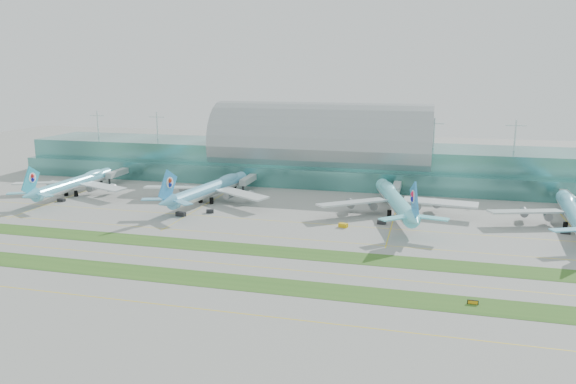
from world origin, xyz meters
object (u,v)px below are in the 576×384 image
(airliner_c, at_px, (395,199))
(taxiway_sign_east, at_px, (473,302))
(airliner_d, at_px, (573,212))
(airliner_b, at_px, (211,188))
(airliner_a, at_px, (75,182))
(terminal, at_px, (321,155))

(airliner_c, xyz_separation_m, taxiway_sign_east, (26.79, -89.84, -6.03))
(airliner_d, bearing_deg, airliner_b, -177.86)
(taxiway_sign_east, bearing_deg, airliner_b, 141.62)
(airliner_a, bearing_deg, taxiway_sign_east, -25.88)
(terminal, relative_size, airliner_d, 4.63)
(airliner_c, distance_m, taxiway_sign_east, 93.94)
(airliner_b, xyz_separation_m, airliner_c, (85.69, -3.06, 0.25))
(terminal, xyz_separation_m, airliner_c, (45.33, -66.10, -7.60))
(terminal, relative_size, airliner_b, 4.54)
(airliner_d, distance_m, taxiway_sign_east, 97.29)
(airliner_d, bearing_deg, airliner_a, -176.45)
(taxiway_sign_east, bearing_deg, airliner_a, 155.03)
(terminal, bearing_deg, airliner_b, -122.63)
(terminal, height_order, airliner_a, terminal)
(airliner_a, relative_size, airliner_c, 0.92)
(airliner_d, bearing_deg, terminal, 153.28)
(taxiway_sign_east, bearing_deg, airliner_c, 107.78)
(airliner_a, distance_m, airliner_d, 225.49)
(airliner_d, xyz_separation_m, taxiway_sign_east, (-42.42, -87.37, -5.63))
(terminal, height_order, taxiway_sign_east, terminal)
(airliner_a, distance_m, airliner_b, 70.64)
(terminal, height_order, airliner_c, terminal)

